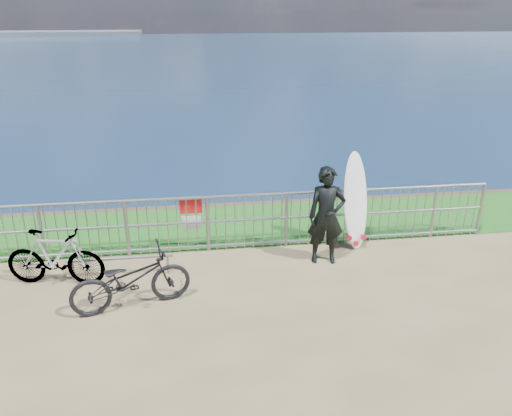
{
  "coord_description": "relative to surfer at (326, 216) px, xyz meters",
  "views": [
    {
      "loc": [
        -0.75,
        -7.02,
        4.39
      ],
      "look_at": [
        0.36,
        1.2,
        1.0
      ],
      "focal_mm": 35.0,
      "sensor_mm": 36.0,
      "label": 1
    }
  ],
  "objects": [
    {
      "name": "bike_rack",
      "position": [
        -3.64,
        -0.08,
        -0.59
      ],
      "size": [
        1.8,
        0.05,
        0.37
      ],
      "color": "gray",
      "rests_on": "ground"
    },
    {
      "name": "seascape",
      "position": [
        -45.34,
        146.59,
        -4.93
      ],
      "size": [
        260.0,
        260.0,
        5.0
      ],
      "color": "brown",
      "rests_on": "ground"
    },
    {
      "name": "railing",
      "position": [
        -1.58,
        0.7,
        -0.32
      ],
      "size": [
        10.06,
        0.1,
        1.13
      ],
      "color": "gray",
      "rests_on": "ground"
    },
    {
      "name": "grass_strip",
      "position": [
        -1.59,
        1.8,
        -0.89
      ],
      "size": [
        120.0,
        120.0,
        0.0
      ],
      "primitive_type": "plane",
      "color": "#175316",
      "rests_on": "ground"
    },
    {
      "name": "surfboard",
      "position": [
        0.71,
        0.54,
        -0.04
      ],
      "size": [
        0.56,
        0.52,
        1.88
      ],
      "color": "white",
      "rests_on": "ground"
    },
    {
      "name": "surfer",
      "position": [
        0.0,
        0.0,
        0.0
      ],
      "size": [
        0.71,
        0.51,
        1.8
      ],
      "primitive_type": "imported",
      "rotation": [
        0.0,
        0.0,
        -0.13
      ],
      "color": "black",
      "rests_on": "ground"
    },
    {
      "name": "bicycle_far",
      "position": [
        -4.67,
        -0.19,
        -0.4
      ],
      "size": [
        1.72,
        0.77,
        1.0
      ],
      "primitive_type": "imported",
      "rotation": [
        0.0,
        0.0,
        1.38
      ],
      "color": "black",
      "rests_on": "ground"
    },
    {
      "name": "bicycle_near",
      "position": [
        -3.35,
        -1.07,
        -0.42
      ],
      "size": [
        1.94,
        1.09,
        0.97
      ],
      "primitive_type": "imported",
      "rotation": [
        0.0,
        0.0,
        1.83
      ],
      "color": "black",
      "rests_on": "ground"
    }
  ]
}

